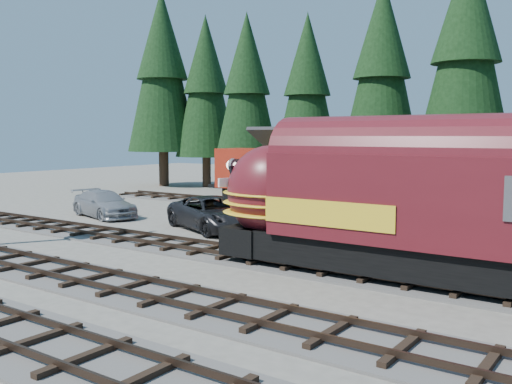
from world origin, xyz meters
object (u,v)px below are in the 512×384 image
Objects in this scene: pickup_truck_a at (214,213)px; pickup_truck_b at (104,204)px; caboose at (280,173)px; locomotive at (408,210)px; depot at (404,179)px.

pickup_truck_a reaches higher than pickup_truck_b.
caboose is 1.44× the size of pickup_truck_a.
depot is at bearing 111.85° from locomotive.
pickup_truck_a is (-9.34, -2.07, -2.09)m from depot.
locomotive is at bearing -87.65° from pickup_truck_b.
pickup_truck_b is (-20.39, 4.33, -1.68)m from locomotive.
pickup_truck_a is 1.16× the size of pickup_truck_b.
depot reaches higher than caboose.
depot reaches higher than pickup_truck_a.
locomotive is 2.45× the size of pickup_truck_a.
locomotive is 19.86m from caboose.
pickup_truck_b is (-8.45, -0.09, -0.09)m from pickup_truck_a.
locomotive is 12.84m from pickup_truck_a.
caboose is at bearing -18.77° from pickup_truck_b.
locomotive is at bearing -44.83° from caboose.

